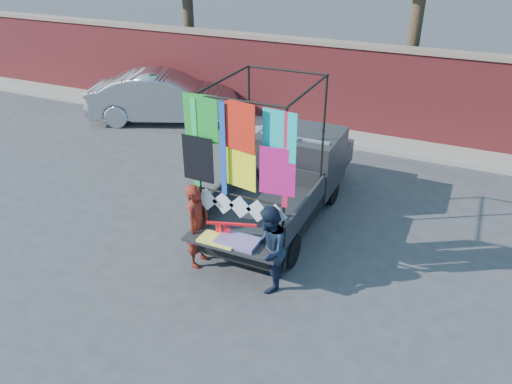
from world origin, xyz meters
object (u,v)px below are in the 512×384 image
at_px(woman, 198,225).
at_px(man, 269,249).
at_px(pickup_truck, 292,175).
at_px(sedan, 165,97).

distance_m(woman, man, 1.43).
bearing_deg(pickup_truck, sedan, 147.30).
xyz_separation_m(pickup_truck, sedan, (-5.59, 3.59, -0.03)).
relative_size(pickup_truck, sedan, 1.09).
bearing_deg(man, woman, -112.20).
bearing_deg(sedan, woman, -165.00).
xyz_separation_m(pickup_truck, woman, (-0.79, -2.60, 0.00)).
relative_size(pickup_truck, woman, 3.14).
relative_size(pickup_truck, man, 3.25).
xyz_separation_m(woman, man, (1.42, -0.12, -0.03)).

